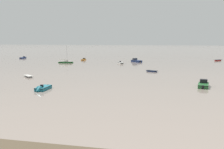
# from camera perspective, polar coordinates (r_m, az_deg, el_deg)

# --- Properties ---
(motorboat_moored_0) EXTENTS (1.83, 4.81, 1.61)m
(motorboat_moored_0) POSITION_cam_1_polar(r_m,az_deg,el_deg) (136.51, -19.16, 3.53)
(motorboat_moored_0) COLOR navy
(motorboat_moored_0) RESTS_ON ground
(rowboat_moored_0) EXTENTS (4.29, 4.46, 0.73)m
(rowboat_moored_0) POSITION_cam_1_polar(r_m,az_deg,el_deg) (123.47, 22.59, 2.94)
(rowboat_moored_0) COLOR red
(rowboat_moored_0) RESTS_ON ground
(rowboat_moored_1) EXTENTS (3.88, 2.80, 0.59)m
(rowboat_moored_1) POSITION_cam_1_polar(r_m,az_deg,el_deg) (76.28, 8.89, 0.74)
(rowboat_moored_1) COLOR navy
(rowboat_moored_1) RESTS_ON ground
(motorboat_moored_2) EXTENTS (2.73, 5.70, 2.08)m
(motorboat_moored_2) POSITION_cam_1_polar(r_m,az_deg,el_deg) (55.26, 19.78, -2.16)
(motorboat_moored_2) COLOR #23602D
(motorboat_moored_2) RESTS_ON ground
(rowboat_moored_2) EXTENTS (3.83, 3.32, 0.60)m
(rowboat_moored_2) POSITION_cam_1_polar(r_m,az_deg,el_deg) (68.02, -18.22, -0.42)
(rowboat_moored_2) COLOR gray
(rowboat_moored_2) RESTS_ON ground
(motorboat_moored_3) EXTENTS (1.86, 4.94, 1.66)m
(motorboat_moored_3) POSITION_cam_1_polar(r_m,az_deg,el_deg) (49.72, -15.46, -3.16)
(motorboat_moored_3) COLOR #197084
(motorboat_moored_3) RESTS_ON ground
(motorboat_moored_4) EXTENTS (3.32, 4.62, 1.51)m
(motorboat_moored_4) POSITION_cam_1_polar(r_m,az_deg,el_deg) (101.55, 1.87, 2.61)
(motorboat_moored_4) COLOR white
(motorboat_moored_4) RESTS_ON ground
(sailboat_moored_1) EXTENTS (6.66, 2.90, 7.22)m
(sailboat_moored_1) POSITION_cam_1_polar(r_m,az_deg,el_deg) (105.09, -10.31, 2.72)
(sailboat_moored_1) COLOR #23602D
(sailboat_moored_1) RESTS_ON ground
(motorboat_moored_6) EXTENTS (5.73, 5.99, 2.34)m
(motorboat_moored_6) POSITION_cam_1_polar(r_m,az_deg,el_deg) (109.25, 5.22, 3.03)
(motorboat_moored_6) COLOR navy
(motorboat_moored_6) RESTS_ON ground
(motorboat_moored_8) EXTENTS (1.64, 4.18, 1.55)m
(motorboat_moored_8) POSITION_cam_1_polar(r_m,az_deg,el_deg) (118.11, -6.29, 3.31)
(motorboat_moored_8) COLOR orange
(motorboat_moored_8) RESTS_ON ground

